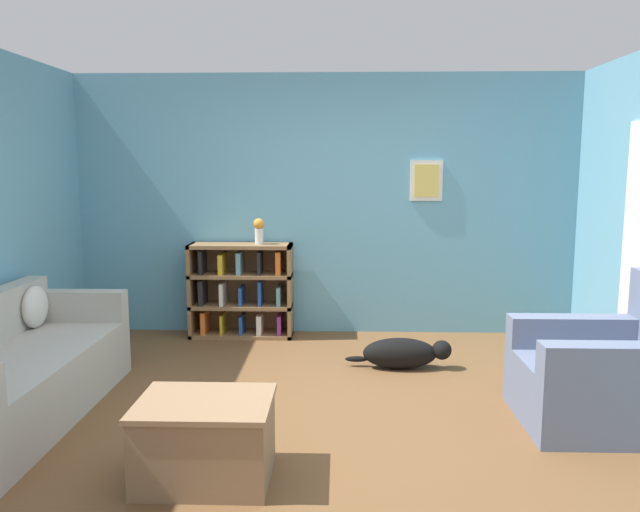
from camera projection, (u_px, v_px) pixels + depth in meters
name	position (u px, v px, depth m)	size (l,w,h in m)	color
ground_plane	(318.00, 416.00, 4.27)	(14.00, 14.00, 0.00)	brown
wall_back	(326.00, 205.00, 6.30)	(5.60, 0.13, 2.60)	#609EB7
couch	(11.00, 376.00, 4.18)	(0.83, 2.06, 0.80)	#ADA89E
bookshelf	(242.00, 290.00, 6.23)	(1.02, 0.34, 0.93)	olive
recliner_chair	(612.00, 375.00, 4.10)	(1.05, 0.88, 0.98)	slate
coffee_table	(205.00, 437.00, 3.39)	(0.73, 0.57, 0.45)	#846647
dog	(403.00, 353.00, 5.24)	(0.89, 0.24, 0.26)	black
vase	(259.00, 230.00, 6.12)	(0.11, 0.11, 0.25)	silver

